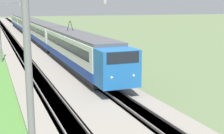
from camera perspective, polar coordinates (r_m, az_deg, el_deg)
The scene contains 7 objects.
ballast_main at distance 51.49m, azimuth -17.14°, elevation 3.57°, with size 240.00×4.40×0.30m.
ballast_adjacent at distance 51.98m, azimuth -12.30°, elevation 3.87°, with size 240.00×4.40×0.30m.
track_main at distance 51.49m, azimuth -17.14°, elevation 3.58°, with size 240.00×1.57×0.45m.
track_adjacent at distance 51.98m, azimuth -12.30°, elevation 3.88°, with size 240.00×1.57×0.45m.
passenger_train at distance 62.40m, azimuth -13.97°, elevation 6.96°, with size 85.93×2.91×4.93m.
catenary_mast_near at distance 9.63m, azimuth -14.45°, elevation -4.01°, with size 0.22×2.56×7.82m.
catenary_mast_mid at distance 37.87m, azimuth -19.81°, elevation 6.75°, with size 0.22×2.56×7.78m.
Camera 1 is at (-0.97, 3.59, 6.51)m, focal length 50.00 mm.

